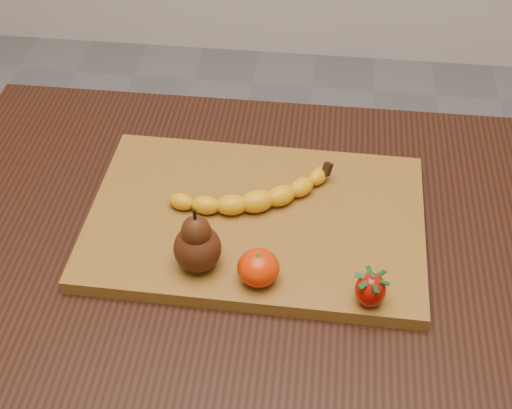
# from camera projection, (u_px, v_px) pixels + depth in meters

# --- Properties ---
(table) EXTENTS (1.00, 0.70, 0.76)m
(table) POSITION_uv_depth(u_px,v_px,m) (276.00, 305.00, 1.00)
(table) COLOR black
(table) RESTS_ON ground
(cutting_board) EXTENTS (0.45, 0.31, 0.02)m
(cutting_board) POSITION_uv_depth(u_px,v_px,m) (256.00, 221.00, 0.97)
(cutting_board) COLOR brown
(cutting_board) RESTS_ON table
(banana) EXTENTS (0.20, 0.12, 0.03)m
(banana) POSITION_uv_depth(u_px,v_px,m) (257.00, 201.00, 0.96)
(banana) COLOR #E8A60A
(banana) RESTS_ON cutting_board
(pear) EXTENTS (0.07, 0.07, 0.09)m
(pear) POSITION_uv_depth(u_px,v_px,m) (197.00, 239.00, 0.86)
(pear) COLOR #3F1B0A
(pear) RESTS_ON cutting_board
(mandarin) EXTENTS (0.06, 0.06, 0.04)m
(mandarin) POSITION_uv_depth(u_px,v_px,m) (258.00, 268.00, 0.86)
(mandarin) COLOR red
(mandarin) RESTS_ON cutting_board
(strawberry) EXTENTS (0.05, 0.05, 0.05)m
(strawberry) POSITION_uv_depth(u_px,v_px,m) (371.00, 289.00, 0.84)
(strawberry) COLOR #9A0D04
(strawberry) RESTS_ON cutting_board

